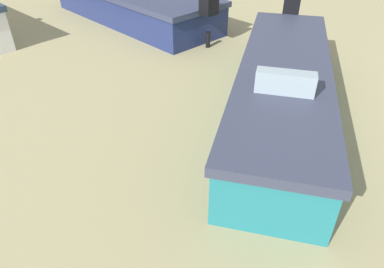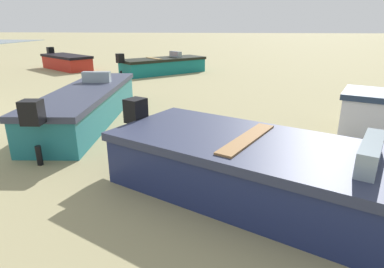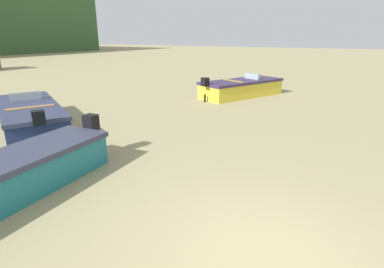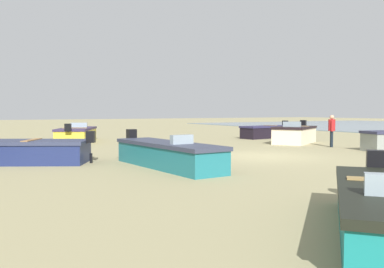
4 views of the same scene
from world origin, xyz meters
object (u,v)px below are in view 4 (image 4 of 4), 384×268
(boat_black_5, at_px, (266,132))
(boat_cream_8, at_px, (295,135))
(boat_teal_4, at_px, (167,154))
(boat_yellow_0, at_px, (77,135))
(beach_walker_foreground, at_px, (332,128))
(boat_navy_3, at_px, (14,152))

(boat_black_5, xyz_separation_m, boat_cream_8, (-4.27, 1.41, 0.06))
(boat_teal_4, distance_m, boat_black_5, 15.48)
(boat_yellow_0, xyz_separation_m, beach_walker_foreground, (-9.75, -10.41, 0.52))
(boat_cream_8, bearing_deg, boat_black_5, -49.92)
(boat_navy_3, height_order, beach_walker_foreground, beach_walker_foreground)
(boat_navy_3, distance_m, beach_walker_foreground, 14.71)
(boat_yellow_0, bearing_deg, boat_navy_3, -91.77)
(boat_yellow_0, distance_m, boat_black_5, 12.25)
(boat_yellow_0, height_order, beach_walker_foreground, beach_walker_foreground)
(boat_yellow_0, bearing_deg, boat_black_5, 10.76)
(boat_cream_8, bearing_deg, boat_teal_4, 85.75)
(boat_navy_3, xyz_separation_m, boat_cream_8, (1.99, -14.80, 0.08))
(boat_yellow_0, height_order, boat_cream_8, boat_cream_8)
(beach_walker_foreground, bearing_deg, boat_black_5, -148.22)
(boat_navy_3, xyz_separation_m, boat_black_5, (6.26, -16.21, 0.02))
(boat_cream_8, height_order, beach_walker_foreground, beach_walker_foreground)
(boat_navy_3, bearing_deg, boat_black_5, -41.48)
(boat_teal_4, xyz_separation_m, boat_black_5, (9.76, -12.01, 0.01))
(boat_navy_3, bearing_deg, boat_cream_8, -54.93)
(boat_black_5, relative_size, boat_cream_8, 1.06)
(beach_walker_foreground, bearing_deg, boat_cream_8, -138.42)
(boat_yellow_0, relative_size, boat_teal_4, 0.92)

